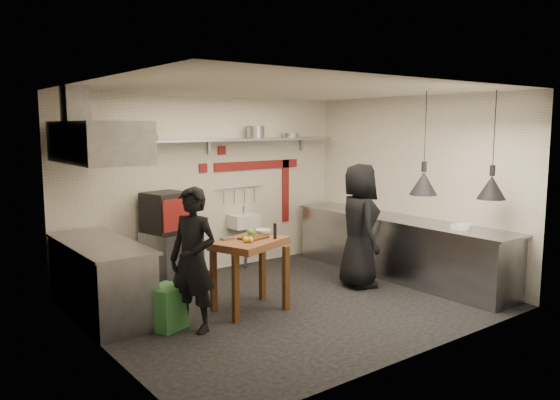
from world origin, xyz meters
TOP-DOWN VIEW (x-y plane):
  - floor at (0.00, 0.00)m, footprint 5.00×5.00m
  - ceiling at (0.00, 0.00)m, footprint 5.00×5.00m
  - wall_back at (0.00, 2.10)m, footprint 5.00×0.04m
  - wall_front at (0.00, -2.10)m, footprint 5.00×0.04m
  - wall_left at (-2.50, 0.00)m, footprint 0.04×4.20m
  - wall_right at (2.50, 0.00)m, footprint 0.04×4.20m
  - red_band_horiz at (0.95, 2.08)m, footprint 1.70×0.02m
  - red_band_vert at (1.55, 2.08)m, footprint 0.14×0.02m
  - red_tile_a at (0.25, 2.08)m, footprint 0.14×0.02m
  - red_tile_b at (-0.10, 2.08)m, footprint 0.14×0.02m
  - back_shelf at (0.00, 1.92)m, footprint 4.60×0.34m
  - shelf_bracket_left at (-1.90, 2.07)m, footprint 0.04×0.06m
  - shelf_bracket_mid at (0.00, 2.07)m, footprint 0.04×0.06m
  - shelf_bracket_right at (1.90, 2.07)m, footprint 0.04×0.06m
  - pan_far_left at (-1.40, 1.92)m, footprint 0.37×0.37m
  - pan_mid_left at (-1.05, 1.92)m, footprint 0.28×0.28m
  - stock_pot at (0.80, 1.92)m, footprint 0.33×0.33m
  - pan_right at (1.54, 1.92)m, footprint 0.34×0.34m
  - oven_stand at (-0.84, 1.75)m, footprint 0.84×0.79m
  - combi_oven at (-0.90, 1.80)m, footprint 0.67×0.65m
  - oven_door at (-0.89, 1.46)m, footprint 0.48×0.14m
  - oven_glass at (-0.89, 1.51)m, footprint 0.35×0.09m
  - hand_sink at (0.55, 1.92)m, footprint 0.46×0.34m
  - sink_tap at (0.55, 1.92)m, footprint 0.03×0.03m
  - sink_drain at (0.55, 1.88)m, footprint 0.06×0.06m
  - utensil_rail at (0.55, 2.06)m, footprint 0.90×0.02m
  - counter_right at (2.15, 0.00)m, footprint 0.70×3.80m
  - counter_right_top at (2.15, 0.00)m, footprint 0.76×3.90m
  - plate_stack at (2.12, -1.16)m, footprint 0.29×0.29m
  - small_bowl_right at (2.10, -1.08)m, footprint 0.24×0.24m
  - counter_left at (-2.15, 1.05)m, footprint 0.70×1.90m
  - counter_left_top at (-2.15, 1.05)m, footprint 0.76×2.00m
  - extractor_hood at (-2.10, 1.05)m, footprint 0.78×1.60m
  - hood_duct at (-2.35, 1.05)m, footprint 0.28×0.28m
  - green_bin at (-1.70, 0.15)m, footprint 0.48×0.48m
  - prep_table at (-0.58, 0.08)m, footprint 1.08×0.91m
  - cutting_board at (-0.50, 0.10)m, footprint 0.39×0.32m
  - pepper_mill at (-0.29, -0.08)m, footprint 0.05×0.05m
  - lemon_a at (-0.71, -0.04)m, footprint 0.09×0.09m
  - lemon_b at (-0.66, -0.07)m, footprint 0.07×0.07m
  - veg_ball at (-0.43, 0.27)m, footprint 0.11×0.11m
  - steel_tray at (-0.80, 0.24)m, footprint 0.17×0.12m
  - bowl at (-0.24, 0.26)m, footprint 0.24×0.24m
  - heat_lamp_near at (1.59, -0.89)m, footprint 0.46×0.46m
  - heat_lamp_far at (2.15, -1.54)m, footprint 0.41×0.41m
  - chef_left at (-1.47, -0.10)m, footprint 0.62×0.72m
  - chef_right at (1.31, 0.02)m, footprint 0.88×1.04m

SIDE VIEW (x-z plane):
  - floor at x=0.00m, z-range 0.00..0.00m
  - green_bin at x=-1.70m, z-range 0.00..0.50m
  - sink_drain at x=0.55m, z-range 0.01..0.67m
  - oven_stand at x=-0.84m, z-range 0.00..0.80m
  - counter_right at x=2.15m, z-range 0.00..0.90m
  - counter_left at x=-2.15m, z-range 0.00..0.90m
  - prep_table at x=-0.58m, z-range 0.00..0.92m
  - hand_sink at x=0.55m, z-range 0.67..0.89m
  - chef_left at x=-1.47m, z-range 0.00..1.66m
  - chef_right at x=1.31m, z-range 0.00..1.80m
  - counter_right_top at x=2.15m, z-range 0.90..0.93m
  - counter_left_top at x=-2.15m, z-range 0.90..0.93m
  - cutting_board at x=-0.50m, z-range 0.92..0.94m
  - steel_tray at x=-0.80m, z-range 0.92..0.95m
  - bowl at x=-0.24m, z-range 0.92..0.99m
  - small_bowl_right at x=2.10m, z-range 0.93..0.98m
  - lemon_b at x=-0.66m, z-range 0.92..0.99m
  - sink_tap at x=0.55m, z-range 0.89..1.03m
  - lemon_a at x=-0.71m, z-range 0.92..1.00m
  - plate_stack at x=2.12m, z-range 0.93..1.00m
  - veg_ball at x=-0.43m, z-range 0.92..1.02m
  - pepper_mill at x=-0.29m, z-range 0.92..1.12m
  - combi_oven at x=-0.90m, z-range 0.80..1.38m
  - oven_door at x=-0.89m, z-range 0.86..1.32m
  - oven_glass at x=-0.89m, z-range 0.92..1.26m
  - red_band_vert at x=1.55m, z-range 0.65..1.75m
  - utensil_rail at x=0.55m, z-range 1.31..1.33m
  - wall_back at x=0.00m, z-range 0.00..2.80m
  - wall_front at x=0.00m, z-range 0.00..2.80m
  - wall_left at x=-2.50m, z-range 0.00..2.80m
  - wall_right at x=2.50m, z-range 0.00..2.80m
  - red_band_horiz at x=0.95m, z-range 1.61..1.75m
  - red_tile_b at x=-0.10m, z-range 1.61..1.75m
  - red_tile_a at x=0.25m, z-range 1.88..2.02m
  - shelf_bracket_left at x=-1.90m, z-range 1.90..2.14m
  - shelf_bracket_mid at x=0.00m, z-range 1.90..2.14m
  - shelf_bracket_right at x=1.90m, z-range 1.90..2.14m
  - heat_lamp_far at x=2.15m, z-range 1.39..2.80m
  - heat_lamp_near at x=1.59m, z-range 1.42..2.80m
  - back_shelf at x=0.00m, z-range 2.10..2.14m
  - extractor_hood at x=-2.10m, z-range 1.90..2.40m
  - pan_mid_left at x=-1.05m, z-range 2.14..2.21m
  - pan_right at x=1.54m, z-range 2.14..2.22m
  - pan_far_left at x=-1.40m, z-range 2.14..2.23m
  - stock_pot at x=0.80m, z-range 2.14..2.34m
  - hood_duct at x=-2.35m, z-range 2.30..2.80m
  - ceiling at x=0.00m, z-range 2.80..2.80m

